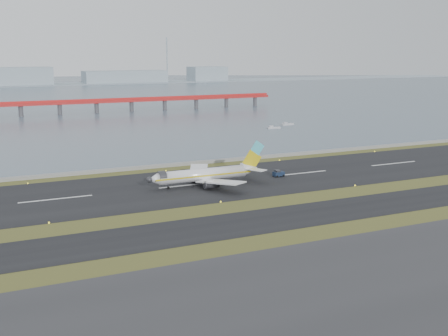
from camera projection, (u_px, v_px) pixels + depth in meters
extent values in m
plane|color=#374117|center=(233.00, 210.00, 145.32)|extent=(1000.00, 1000.00, 0.00)
cube|color=#2C2C2E|center=(372.00, 289.00, 96.49)|extent=(1000.00, 50.00, 0.10)
cube|color=black|center=(255.00, 222.00, 134.66)|extent=(1000.00, 18.00, 0.10)
cube|color=black|center=(190.00, 185.00, 171.93)|extent=(1000.00, 45.00, 0.10)
cube|color=gray|center=(159.00, 166.00, 198.47)|extent=(1000.00, 2.50, 1.00)
cube|color=#4B5B6B|center=(30.00, 94.00, 553.60)|extent=(1400.00, 800.00, 1.30)
cube|color=red|center=(96.00, 102.00, 373.97)|extent=(260.00, 5.00, 1.60)
cube|color=red|center=(96.00, 100.00, 373.67)|extent=(260.00, 0.40, 1.40)
cylinder|color=#4C4C51|center=(97.00, 109.00, 374.88)|extent=(2.80, 2.80, 7.00)
cylinder|color=#4C4C51|center=(226.00, 103.00, 414.62)|extent=(2.80, 2.80, 7.00)
cube|color=#93A4AE|center=(15.00, 85.00, 695.61)|extent=(1400.00, 80.00, 1.00)
cube|color=#93A4AE|center=(23.00, 76.00, 697.52)|extent=(70.00, 35.00, 22.00)
cube|color=#93A4AE|center=(125.00, 77.00, 751.94)|extent=(110.00, 35.00, 16.00)
cube|color=#93A4AE|center=(207.00, 74.00, 801.21)|extent=(50.00, 35.00, 20.00)
cylinder|color=#93A4AE|center=(167.00, 60.00, 772.33)|extent=(1.80, 1.80, 60.00)
cylinder|color=white|center=(202.00, 175.00, 170.53)|extent=(28.00, 3.80, 3.80)
cone|color=white|center=(153.00, 179.00, 164.08)|extent=(3.20, 3.80, 3.80)
cone|color=white|center=(250.00, 169.00, 177.18)|extent=(5.00, 3.80, 3.80)
cube|color=gold|center=(205.00, 176.00, 168.83)|extent=(31.00, 0.06, 0.45)
cube|color=gold|center=(200.00, 173.00, 172.24)|extent=(31.00, 0.06, 0.45)
cube|color=white|center=(221.00, 182.00, 164.04)|extent=(11.31, 15.89, 1.66)
cube|color=white|center=(198.00, 171.00, 179.13)|extent=(11.31, 15.89, 1.66)
cylinder|color=#313136|center=(212.00, 185.00, 165.80)|extent=(4.20, 2.10, 2.10)
cylinder|color=#313136|center=(197.00, 177.00, 176.45)|extent=(4.20, 2.10, 2.10)
cube|color=gold|center=(252.00, 160.00, 176.92)|extent=(6.80, 0.35, 6.85)
cube|color=#4DC4DA|center=(257.00, 148.00, 176.96)|extent=(4.85, 0.37, 4.90)
cube|color=white|center=(256.00, 170.00, 173.83)|extent=(5.64, 6.80, 0.22)
cube|color=white|center=(245.00, 165.00, 180.57)|extent=(5.64, 6.80, 0.22)
cylinder|color=black|center=(168.00, 188.00, 166.60)|extent=(0.80, 0.28, 0.80)
cylinder|color=black|center=(211.00, 185.00, 169.26)|extent=(1.00, 0.38, 1.00)
cylinder|color=black|center=(203.00, 182.00, 174.24)|extent=(1.00, 0.38, 1.00)
cube|color=#16233C|center=(279.00, 174.00, 183.35)|extent=(3.73, 2.23, 1.36)
cube|color=#313136|center=(277.00, 171.00, 182.96)|extent=(1.68, 1.78, 0.79)
cylinder|color=black|center=(277.00, 177.00, 182.12)|extent=(0.81, 0.38, 0.79)
cylinder|color=black|center=(274.00, 175.00, 183.69)|extent=(0.81, 0.38, 0.79)
cylinder|color=black|center=(283.00, 176.00, 183.27)|extent=(0.81, 0.38, 0.79)
cylinder|color=black|center=(280.00, 175.00, 184.84)|extent=(0.81, 0.38, 0.79)
cube|color=#B8B7BC|center=(274.00, 128.00, 299.47)|extent=(7.31, 3.72, 0.90)
cube|color=#B8B7BC|center=(271.00, 126.00, 299.01)|extent=(2.31, 2.01, 0.90)
cube|color=#B8B7BC|center=(287.00, 124.00, 313.69)|extent=(7.89, 3.34, 0.98)
cube|color=#B8B7BC|center=(285.00, 123.00, 312.66)|extent=(2.39, 2.01, 0.98)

